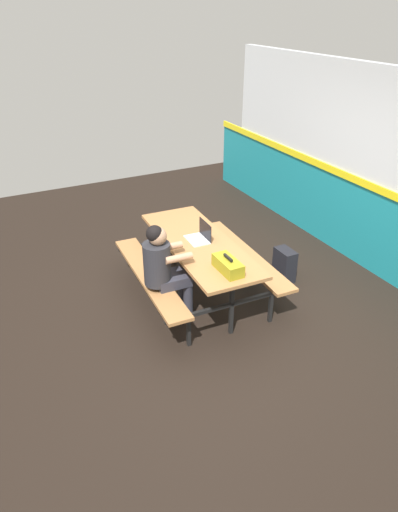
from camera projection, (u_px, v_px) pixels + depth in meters
ground_plane at (215, 313)px, 5.51m from camera, size 10.00×10.00×0.02m
accent_backdrop at (384, 181)px, 5.84m from camera, size 8.00×0.14×2.60m
picnic_table_main at (199, 254)px, 5.56m from camera, size 2.09×1.63×0.74m
student_nearer at (164, 266)px, 5.06m from camera, size 0.37×0.53×1.21m
laptop_silver at (200, 236)px, 5.51m from camera, size 0.33×0.23×0.22m
toolbox_grey at (228, 265)px, 4.86m from camera, size 0.40×0.18×0.18m
backpack_dark at (285, 265)px, 6.05m from camera, size 0.30×0.22×0.44m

